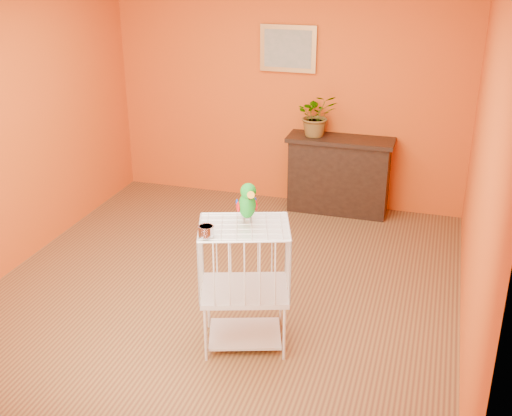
% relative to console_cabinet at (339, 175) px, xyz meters
% --- Properties ---
extents(ground, '(4.50, 4.50, 0.00)m').
position_rel_console_cabinet_xyz_m(ground, '(-0.65, -2.05, -0.43)').
color(ground, brown).
rests_on(ground, ground).
extents(room_shell, '(4.50, 4.50, 4.50)m').
position_rel_console_cabinet_xyz_m(room_shell, '(-0.65, -2.05, 1.15)').
color(room_shell, '#C74912').
rests_on(room_shell, ground).
extents(console_cabinet, '(1.15, 0.41, 0.86)m').
position_rel_console_cabinet_xyz_m(console_cabinet, '(0.00, 0.00, 0.00)').
color(console_cabinet, black).
rests_on(console_cabinet, ground).
extents(potted_plant, '(0.56, 0.59, 0.36)m').
position_rel_console_cabinet_xyz_m(potted_plant, '(-0.27, -0.02, 0.61)').
color(potted_plant, '#26722D').
rests_on(potted_plant, console_cabinet).
extents(framed_picture, '(0.62, 0.04, 0.50)m').
position_rel_console_cabinet_xyz_m(framed_picture, '(-0.65, 0.17, 1.32)').
color(framed_picture, '#AB7B3D').
rests_on(framed_picture, room_shell).
extents(birdcage, '(0.75, 0.66, 0.97)m').
position_rel_console_cabinet_xyz_m(birdcage, '(-0.22, -2.74, 0.08)').
color(birdcage, beige).
rests_on(birdcage, ground).
extents(feed_cup, '(0.11, 0.11, 0.08)m').
position_rel_console_cabinet_xyz_m(feed_cup, '(-0.41, -2.98, 0.59)').
color(feed_cup, silver).
rests_on(feed_cup, birdcage).
extents(parrot, '(0.20, 0.27, 0.32)m').
position_rel_console_cabinet_xyz_m(parrot, '(-0.21, -2.68, 0.71)').
color(parrot, '#59544C').
rests_on(parrot, birdcage).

